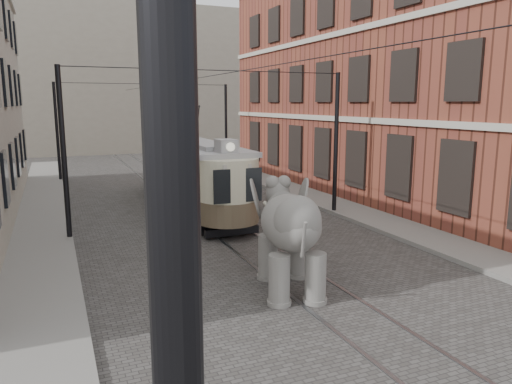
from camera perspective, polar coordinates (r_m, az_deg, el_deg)
name	(u,v)px	position (r m, az deg, el deg)	size (l,w,h in m)	color
ground	(290,274)	(13.80, 4.09, -9.64)	(120.00, 120.00, 0.00)	#454240
tram_rails	(290,273)	(13.80, 4.09, -9.60)	(1.54, 80.00, 0.02)	slate
sidewalk_right	(452,247)	(17.24, 22.25, -6.03)	(2.00, 60.00, 0.15)	slate
sidewalk_left	(39,309)	(12.44, -24.39, -12.55)	(2.00, 60.00, 0.15)	slate
brick_building	(402,78)	(26.64, 16.94, 12.75)	(8.00, 26.00, 12.00)	brown
distant_block	(111,80)	(51.90, -16.84, 12.55)	(28.00, 10.00, 14.00)	gray
catenary	(224,152)	(17.57, -3.83, 4.77)	(11.00, 30.20, 6.00)	black
tram	(190,157)	(22.27, -7.89, 4.14)	(2.41, 11.69, 4.64)	beige
elephant	(290,238)	(12.26, 4.09, -5.48)	(2.48, 4.50, 2.75)	slate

